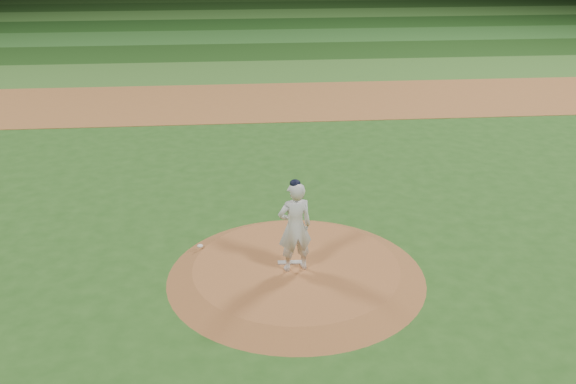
% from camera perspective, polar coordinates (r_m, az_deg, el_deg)
% --- Properties ---
extents(ground, '(120.00, 120.00, 0.00)m').
position_cam_1_polar(ground, '(13.85, 0.73, -7.47)').
color(ground, '#29581C').
rests_on(ground, ground).
extents(infield_dirt_band, '(70.00, 6.00, 0.02)m').
position_cam_1_polar(infield_dirt_band, '(26.81, -2.26, 8.05)').
color(infield_dirt_band, '#9E6131').
rests_on(infield_dirt_band, ground).
extents(outfield_stripe_0, '(70.00, 5.00, 0.02)m').
position_cam_1_polar(outfield_stripe_0, '(32.14, -2.76, 10.64)').
color(outfield_stripe_0, '#3B6F28').
rests_on(outfield_stripe_0, ground).
extents(outfield_stripe_1, '(70.00, 5.00, 0.02)m').
position_cam_1_polar(outfield_stripe_1, '(37.03, -3.10, 12.34)').
color(outfield_stripe_1, '#1C4215').
rests_on(outfield_stripe_1, ground).
extents(outfield_stripe_2, '(70.00, 5.00, 0.02)m').
position_cam_1_polar(outfield_stripe_2, '(41.95, -3.37, 13.65)').
color(outfield_stripe_2, '#2E6A26').
rests_on(outfield_stripe_2, ground).
extents(outfield_stripe_3, '(70.00, 5.00, 0.02)m').
position_cam_1_polar(outfield_stripe_3, '(46.88, -3.58, 14.68)').
color(outfield_stripe_3, '#1D4917').
rests_on(outfield_stripe_3, ground).
extents(outfield_stripe_4, '(70.00, 5.00, 0.02)m').
position_cam_1_polar(outfield_stripe_4, '(51.83, -3.75, 15.51)').
color(outfield_stripe_4, '#3E7B2D').
rests_on(outfield_stripe_4, ground).
extents(outfield_stripe_5, '(70.00, 5.00, 0.02)m').
position_cam_1_polar(outfield_stripe_5, '(56.78, -3.89, 16.20)').
color(outfield_stripe_5, '#1E4616').
rests_on(outfield_stripe_5, ground).
extents(pitchers_mound, '(5.50, 5.50, 0.25)m').
position_cam_1_polar(pitchers_mound, '(13.79, 0.73, -7.03)').
color(pitchers_mound, '#A15F32').
rests_on(pitchers_mound, ground).
extents(pitching_rubber, '(0.54, 0.16, 0.03)m').
position_cam_1_polar(pitching_rubber, '(13.83, 0.21, -6.26)').
color(pitching_rubber, beige).
rests_on(pitching_rubber, pitchers_mound).
extents(rosin_bag, '(0.13, 0.13, 0.07)m').
position_cam_1_polar(rosin_bag, '(14.56, -7.82, -4.77)').
color(rosin_bag, white).
rests_on(rosin_bag, pitchers_mound).
extents(pitcher_on_mound, '(0.81, 0.62, 2.03)m').
position_cam_1_polar(pitcher_on_mound, '(13.14, 0.62, -3.08)').
color(pitcher_on_mound, silver).
rests_on(pitcher_on_mound, pitchers_mound).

